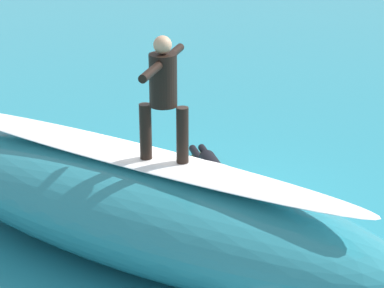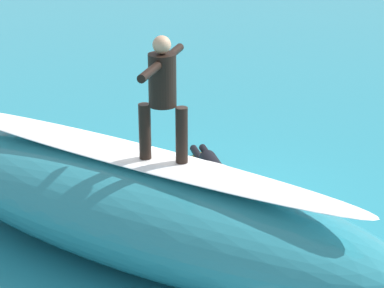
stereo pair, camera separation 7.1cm
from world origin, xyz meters
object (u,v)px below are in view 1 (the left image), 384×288
at_px(surfboard_riding, 164,163).
at_px(surfer_paddling, 211,165).
at_px(surfer_riding, 163,90).
at_px(surfboard_paddling, 213,177).

distance_m(surfboard_riding, surfer_paddling, 3.30).
xyz_separation_m(surfboard_riding, surfer_riding, (-0.00, -0.00, 1.01)).
height_order(surfboard_riding, surfer_paddling, surfboard_riding).
height_order(surfer_riding, surfer_paddling, surfer_riding).
distance_m(surfer_riding, surfer_paddling, 3.80).
xyz_separation_m(surfboard_paddling, surfer_paddling, (0.09, -0.10, 0.17)).
distance_m(surfboard_paddling, surfer_paddling, 0.22).
bearing_deg(surfer_riding, surfboard_riding, 64.60).
bearing_deg(surfboard_riding, surfboard_paddling, -89.06).
distance_m(surfboard_riding, surfer_riding, 1.01).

